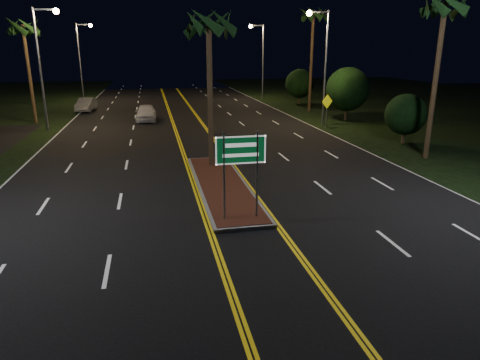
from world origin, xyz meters
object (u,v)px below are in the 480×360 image
object	(u,v)px
streetlight_left_far	(82,53)
palm_right_far	(313,16)
car_far	(86,104)
shrub_near	(406,114)
car_near	(146,111)
warning_sign	(327,106)
palm_median	(209,24)
streetlight_right_mid	(322,55)
shrub_mid	(347,89)
median_island	(222,185)
palm_right_near	(445,7)
streetlight_left_mid	(44,55)
streetlight_right_far	(260,53)
shrub_far	(300,84)
highway_sign	(241,158)
palm_left_far	(23,28)

from	to	relation	value
streetlight_left_far	palm_right_far	world-z (taller)	palm_right_far
car_far	shrub_near	bearing A→B (deg)	-35.35
car_near	warning_sign	bearing A→B (deg)	-22.28
palm_median	palm_right_far	size ratio (longest dim) A/B	0.81
palm_right_far	streetlight_right_mid	bearing A→B (deg)	-105.29
car_far	palm_right_far	bearing A→B (deg)	-5.41
streetlight_right_mid	car_far	size ratio (longest dim) A/B	1.95
car_near	car_far	xyz separation A→B (m)	(-6.02, 7.64, -0.07)
car_far	shrub_mid	bearing A→B (deg)	-17.93
median_island	palm_right_near	distance (m)	15.21
streetlight_left_mid	shrub_near	world-z (taller)	streetlight_left_mid
streetlight_right_far	shrub_mid	xyz separation A→B (m)	(3.39, -18.00, -2.93)
streetlight_right_mid	shrub_near	world-z (taller)	streetlight_right_mid
palm_median	car_far	xyz separation A→B (m)	(-9.50, 24.33, -6.51)
streetlight_right_mid	car_near	xyz separation A→B (m)	(-14.09, 5.19, -4.82)
car_near	car_far	world-z (taller)	car_near
shrub_mid	warning_sign	xyz separation A→B (m)	(-3.20, -3.22, -1.00)
streetlight_right_mid	shrub_far	distance (m)	14.74
streetlight_left_mid	palm_right_far	distance (m)	24.42
highway_sign	streetlight_left_far	xyz separation A→B (m)	(-10.61, 41.20, 3.25)
streetlight_left_far	shrub_near	world-z (taller)	streetlight_left_far
highway_sign	car_near	world-z (taller)	highway_sign
palm_left_far	palm_right_near	bearing A→B (deg)	-35.43
shrub_near	streetlight_right_mid	bearing A→B (deg)	109.84
palm_median	palm_right_far	world-z (taller)	palm_right_far
palm_right_near	car_far	world-z (taller)	palm_right_near
shrub_far	streetlight_left_mid	bearing A→B (deg)	-153.82
streetlight_left_far	warning_sign	bearing A→B (deg)	-47.31
streetlight_right_far	palm_right_near	distance (m)	32.16
median_island	car_far	xyz separation A→B (m)	(-9.50, 27.83, 0.69)
car_near	streetlight_left_far	bearing A→B (deg)	114.85
palm_right_far	warning_sign	xyz separation A→B (m)	(-2.00, -9.22, -7.41)
car_far	palm_left_far	bearing A→B (deg)	-108.98
highway_sign	warning_sign	distance (m)	20.99
palm_median	shrub_mid	bearing A→B (deg)	43.96
palm_median	palm_right_near	bearing A→B (deg)	-2.29
streetlight_left_far	palm_right_far	distance (m)	27.50
shrub_mid	palm_right_far	bearing A→B (deg)	101.31
median_island	shrub_far	bearing A→B (deg)	64.55
palm_median	shrub_mid	world-z (taller)	palm_median
streetlight_left_mid	palm_left_far	size ratio (longest dim) A/B	1.02
streetlight_right_mid	shrub_far	xyz separation A→B (m)	(3.19, 14.00, -3.32)
streetlight_left_far	shrub_mid	xyz separation A→B (m)	(24.61, -20.00, -2.93)
streetlight_left_far	car_near	xyz separation A→B (m)	(7.13, -16.81, -4.82)
highway_sign	warning_sign	world-z (taller)	highway_sign
palm_left_far	shrub_near	world-z (taller)	palm_left_far
shrub_mid	car_far	bearing A→B (deg)	155.26
streetlight_right_far	shrub_far	bearing A→B (deg)	-62.02
streetlight_right_far	shrub_near	size ratio (longest dim) A/B	2.73
streetlight_right_mid	shrub_near	size ratio (longest dim) A/B	2.73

